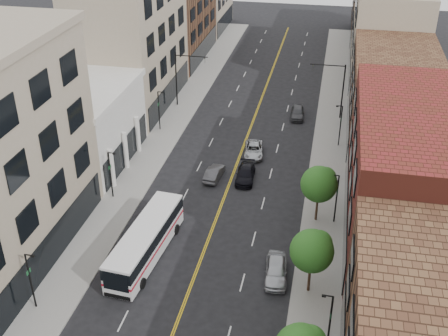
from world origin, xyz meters
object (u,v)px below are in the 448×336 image
Objects in this scene: city_bus at (146,240)px; car_parked_far at (276,270)px; car_lane_c at (297,112)px; car_lane_a at (245,174)px; car_lane_b at (254,150)px; car_lane_behind at (214,173)px.

car_parked_far is at bearing 2.18° from city_bus.
car_lane_c is at bearing 86.52° from car_parked_far.
car_lane_a reaches higher than car_lane_b.
city_bus is 33.21m from car_lane_c.
car_parked_far is at bearing -91.45° from car_lane_c.
car_lane_behind is (2.87, 14.08, -1.08)m from city_bus.
city_bus is 2.57× the size of car_lane_b.
car_lane_a is 1.09× the size of car_lane_c.
car_lane_behind is at bearing 114.41° from car_parked_far.
car_lane_a is 1.00× the size of car_lane_b.
city_bus reaches higher than car_lane_c.
car_lane_a is at bearing 71.84° from city_bus.
city_bus reaches higher than car_parked_far.
car_parked_far reaches higher than car_lane_c.
car_parked_far is 21.34m from car_lane_b.
car_parked_far is at bearing -83.51° from car_lane_b.
city_bus reaches higher than car_lane_a.
car_lane_behind is 3.33m from car_lane_a.
city_bus is 15.78m from car_lane_a.
car_lane_a is at bearing 103.26° from car_parked_far.
city_bus is 2.96× the size of car_lane_behind.
city_bus is 2.55× the size of car_lane_a.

